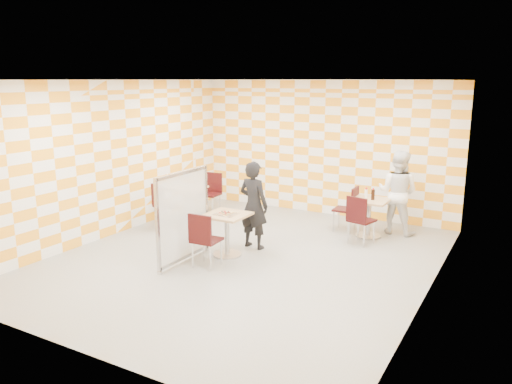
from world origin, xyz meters
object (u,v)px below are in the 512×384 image
at_px(chair_empty_far, 212,190).
at_px(partition, 183,216).
at_px(chair_empty_near, 162,202).
at_px(soda_bottle, 373,194).
at_px(second_table, 369,211).
at_px(man_white, 398,192).
at_px(empty_table, 187,198).
at_px(chair_second_side, 349,205).
at_px(man_dark, 254,205).
at_px(chair_second_front, 359,216).
at_px(main_table, 227,227).
at_px(sport_bottle, 366,193).
at_px(chair_main_front, 204,236).

height_order(chair_empty_far, partition, partition).
bearing_deg(chair_empty_near, soda_bottle, 20.87).
relative_size(second_table, partition, 0.48).
distance_m(chair_empty_far, man_white, 4.13).
height_order(empty_table, chair_second_side, chair_second_side).
xyz_separation_m(empty_table, man_dark, (2.15, -0.85, 0.29)).
relative_size(chair_second_front, chair_empty_near, 1.00).
bearing_deg(man_dark, empty_table, -15.57).
height_order(second_table, chair_empty_near, chair_empty_near).
bearing_deg(empty_table, chair_empty_near, -97.65).
bearing_deg(chair_empty_far, second_table, 0.04).
xyz_separation_m(main_table, sport_bottle, (1.71, 2.39, 0.33)).
height_order(main_table, man_dark, man_dark).
relative_size(partition, sport_bottle, 7.75).
bearing_deg(main_table, man_white, 51.27).
relative_size(chair_second_side, sport_bottle, 4.62).
relative_size(second_table, chair_empty_near, 0.81).
bearing_deg(main_table, chair_empty_near, 159.84).
height_order(chair_main_front, chair_empty_near, same).
bearing_deg(man_white, empty_table, 22.80).
bearing_deg(chair_empty_far, man_dark, -39.02).
xyz_separation_m(chair_second_front, soda_bottle, (0.07, 0.57, 0.31)).
height_order(chair_main_front, chair_empty_far, same).
bearing_deg(chair_main_front, soda_bottle, 57.50).
height_order(man_dark, soda_bottle, man_dark).
xyz_separation_m(partition, soda_bottle, (2.35, 2.87, 0.06)).
xyz_separation_m(second_table, chair_second_side, (-0.44, 0.12, 0.04)).
relative_size(chair_empty_far, man_dark, 0.58).
distance_m(chair_second_front, chair_second_side, 0.82).
relative_size(second_table, man_white, 0.45).
height_order(chair_main_front, man_white, man_white).
bearing_deg(chair_second_front, man_dark, -146.30).
bearing_deg(partition, chair_second_front, 45.22).
relative_size(chair_main_front, partition, 0.60).
relative_size(chair_main_front, man_dark, 0.58).
height_order(empty_table, chair_empty_near, chair_empty_near).
bearing_deg(man_dark, chair_second_front, -140.27).
xyz_separation_m(man_dark, man_white, (2.04, 2.18, 0.04)).
relative_size(chair_second_side, partition, 0.60).
distance_m(chair_empty_far, soda_bottle, 3.76).
distance_m(chair_empty_near, man_dark, 2.27).
xyz_separation_m(empty_table, man_white, (4.19, 1.33, 0.32)).
bearing_deg(soda_bottle, chair_second_side, 165.69).
height_order(chair_second_side, chair_empty_near, same).
xyz_separation_m(chair_second_side, man_dark, (-1.20, -1.79, 0.25)).
bearing_deg(empty_table, partition, -54.00).
xyz_separation_m(chair_empty_near, chair_empty_far, (0.20, 1.51, 0.00)).
bearing_deg(chair_empty_far, man_white, 7.19).
height_order(chair_empty_far, soda_bottle, soda_bottle).
relative_size(main_table, chair_empty_near, 0.81).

